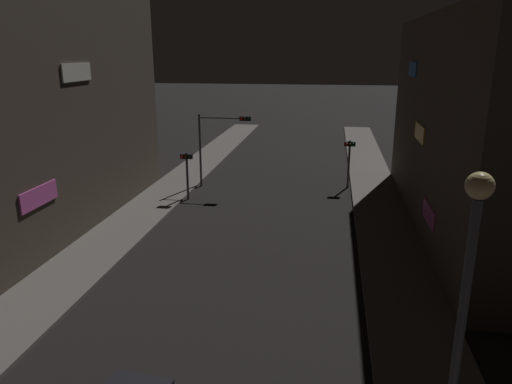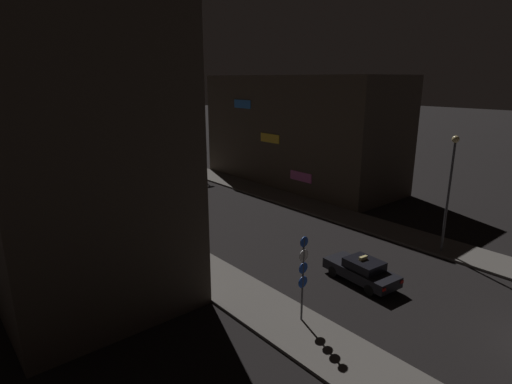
% 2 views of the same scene
% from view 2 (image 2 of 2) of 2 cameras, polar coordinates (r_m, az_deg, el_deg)
% --- Properties ---
extents(sidewalk_left, '(3.30, 66.97, 0.17)m').
position_cam_2_polar(sidewalk_left, '(38.29, -19.81, -2.53)').
color(sidewalk_left, '#5B5651').
rests_on(sidewalk_left, ground_plane).
extents(sidewalk_right, '(3.30, 66.97, 0.17)m').
position_cam_2_polar(sidewalk_right, '(45.15, -2.27, 1.07)').
color(sidewalk_right, '#5B5651').
rests_on(sidewalk_right, ground_plane).
extents(building_facade_left, '(8.81, 22.24, 18.92)m').
position_cam_2_polar(building_facade_left, '(27.98, -27.79, 9.90)').
color(building_facade_left, '#473D33').
rests_on(building_facade_left, ground_plane).
extents(building_facade_right, '(8.91, 22.79, 11.68)m').
position_cam_2_polar(building_facade_right, '(45.84, 6.13, 8.54)').
color(building_facade_right, '#473D33').
rests_on(building_facade_right, ground_plane).
extents(taxi, '(2.20, 4.59, 1.62)m').
position_cam_2_polar(taxi, '(24.66, 14.49, -10.51)').
color(taxi, black).
rests_on(taxi, ground_plane).
extents(traffic_light_overhead, '(3.87, 0.41, 5.38)m').
position_cam_2_polar(traffic_light_overhead, '(41.21, -17.44, 4.36)').
color(traffic_light_overhead, '#47474C').
rests_on(traffic_light_overhead, ground_plane).
extents(traffic_light_left_kerb, '(0.80, 0.42, 3.24)m').
position_cam_2_polar(traffic_light_left_kerb, '(37.91, -17.18, 1.10)').
color(traffic_light_left_kerb, '#47474C').
rests_on(traffic_light_left_kerb, ground_plane).
extents(traffic_light_right_kerb, '(0.80, 0.41, 3.53)m').
position_cam_2_polar(traffic_light_right_kerb, '(46.89, -7.32, 4.59)').
color(traffic_light_right_kerb, '#47474C').
rests_on(traffic_light_right_kerb, ground_plane).
extents(sign_pole_left, '(0.58, 0.10, 4.27)m').
position_cam_2_polar(sign_pole_left, '(19.52, 6.56, -11.04)').
color(sign_pole_left, '#47474C').
rests_on(sign_pole_left, sidewalk_left).
extents(street_lamp_near_block, '(0.45, 0.45, 7.76)m').
position_cam_2_polar(street_lamp_near_block, '(29.04, 25.44, 1.56)').
color(street_lamp_near_block, '#47474C').
rests_on(street_lamp_near_block, sidewalk_right).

